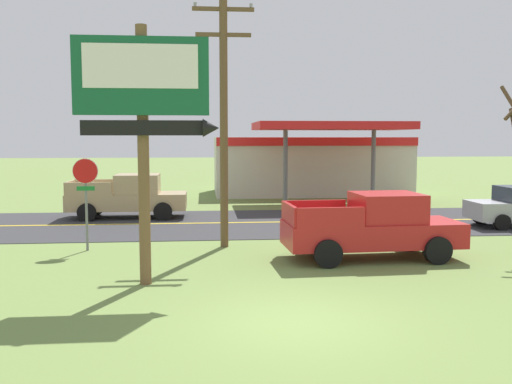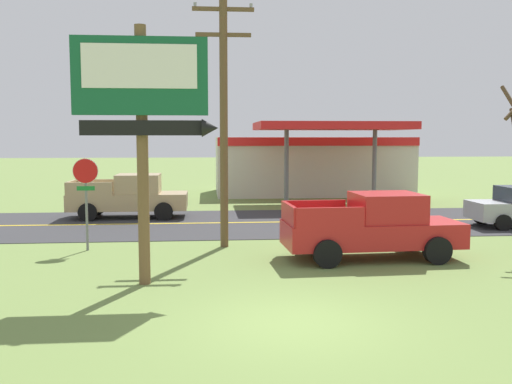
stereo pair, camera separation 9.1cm
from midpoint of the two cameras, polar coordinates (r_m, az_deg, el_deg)
The scene contains 9 objects.
ground_plane at distance 11.43m, azimuth 3.85°, elevation -12.96°, with size 180.00×180.00×0.00m, color olive.
road_asphalt at distance 24.04m, azimuth -0.94°, elevation -3.10°, with size 140.00×8.00×0.02m, color #333335.
road_centre_line at distance 24.04m, azimuth -0.94°, elevation -3.07°, with size 126.00×0.20×0.01m, color gold.
motel_sign at distance 13.95m, azimuth -10.96°, elevation 8.53°, with size 3.43×0.54×6.28m.
stop_sign at distance 18.80m, azimuth -16.55°, elevation 0.44°, with size 0.80×0.08×2.95m.
utility_pole at distance 18.63m, azimuth -3.11°, elevation 7.90°, with size 1.98×0.26×8.18m.
gas_station at distance 36.32m, azimuth 5.64°, elevation 2.87°, with size 12.00×11.50×4.40m.
pickup_red_parked_on_lawn at distance 17.29m, azimuth 11.87°, elevation -3.43°, with size 5.29×2.43×1.96m.
pickup_tan_on_road at distance 26.06m, azimuth -12.41°, elevation -0.44°, with size 5.20×2.24×1.96m.
Camera 2 is at (-1.65, -10.71, 3.63)m, focal length 39.93 mm.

